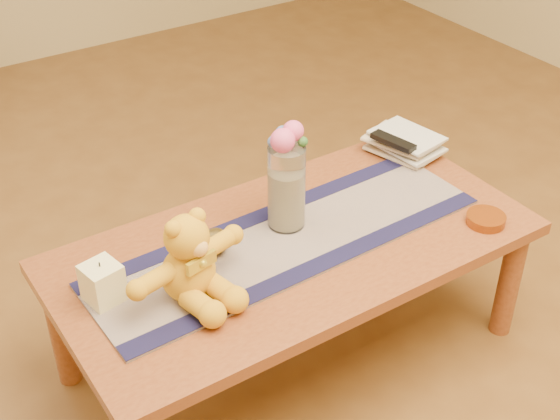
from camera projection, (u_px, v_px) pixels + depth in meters
floor at (293, 352)px, 2.49m from camera, size 5.50×5.50×0.00m
coffee_table_top at (294, 247)px, 2.25m from camera, size 1.40×0.70×0.04m
table_leg_fr at (509, 282)px, 2.47m from camera, size 0.07×0.07×0.41m
table_leg_bl at (61, 330)px, 2.28m from camera, size 0.07×0.07×0.41m
table_leg_br at (392, 198)px, 2.86m from camera, size 0.07×0.07×0.41m
persian_runner at (289, 240)px, 2.23m from camera, size 1.21×0.38×0.01m
runner_border_near at (319, 265)px, 2.13m from camera, size 1.20×0.09×0.00m
runner_border_far at (261, 216)px, 2.33m from camera, size 1.20×0.09×0.00m
teddy_bear at (187, 257)px, 1.97m from camera, size 0.40×0.35×0.23m
pillar_candle at (103, 283)px, 1.99m from camera, size 0.11×0.11×0.11m
candle_wick at (99, 265)px, 1.95m from camera, size 0.00×0.00×0.01m
glass_vase at (286, 187)px, 2.22m from camera, size 0.11×0.11×0.26m
potpourri_fill at (286, 198)px, 2.24m from camera, size 0.09×0.09×0.18m
rose_left at (283, 141)px, 2.11m from camera, size 0.07×0.07×0.07m
rose_right at (293, 131)px, 2.14m from camera, size 0.06×0.06×0.06m
blue_flower_back at (283, 133)px, 2.16m from camera, size 0.04×0.04×0.04m
blue_flower_side at (274, 142)px, 2.14m from camera, size 0.04×0.04×0.04m
leaf_sprig at (303, 142)px, 2.14m from camera, size 0.03×0.03×0.03m
bronze_ball at (216, 241)px, 2.16m from camera, size 0.10×0.10×0.07m
book_bottom at (389, 160)px, 2.60m from camera, size 0.22×0.26×0.02m
book_lower at (391, 155)px, 2.59m from camera, size 0.19×0.24×0.02m
book_upper at (388, 150)px, 2.57m from camera, size 0.23×0.26×0.02m
book_top at (391, 145)px, 2.57m from camera, size 0.20×0.25×0.02m
tv_remote at (393, 141)px, 2.55m from camera, size 0.08×0.17×0.02m
amber_dish at (486, 219)px, 2.30m from camera, size 0.13×0.13×0.03m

